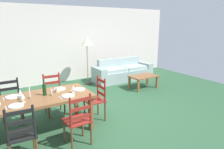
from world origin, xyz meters
TOP-DOWN VIEW (x-y plane):
  - ground_plane at (0.00, 0.00)m, footprint 9.60×9.60m
  - wall_far at (0.00, 3.30)m, footprint 9.60×0.16m
  - dining_table at (-1.49, -0.11)m, footprint 1.90×0.96m
  - dining_chair_near_left at (-1.96, -0.85)m, footprint 0.45×0.43m
  - dining_chair_near_right at (-1.05, -0.86)m, footprint 0.43×0.41m
  - dining_chair_far_left at (-1.93, 0.68)m, footprint 0.42×0.40m
  - dining_chair_far_right at (-1.03, 0.67)m, footprint 0.44×0.42m
  - dining_chair_head_east at (-0.31, -0.12)m, footprint 0.42×0.44m
  - dinner_plate_near_left at (-1.94, -0.36)m, footprint 0.24×0.24m
  - fork_near_left at (-2.09, -0.36)m, footprint 0.02×0.17m
  - dinner_plate_near_right at (-1.04, -0.36)m, footprint 0.24×0.24m
  - fork_near_right at (-1.19, -0.36)m, footprint 0.03×0.17m
  - dinner_plate_far_left at (-1.94, 0.14)m, footprint 0.24×0.24m
  - fork_far_left at (-2.09, 0.14)m, footprint 0.03×0.17m
  - dinner_plate_far_right at (-1.04, 0.14)m, footprint 0.24×0.24m
  - fork_far_right at (-1.19, 0.14)m, footprint 0.02×0.17m
  - dinner_plate_head_east at (-0.71, -0.11)m, footprint 0.24×0.24m
  - fork_head_east at (-0.86, -0.11)m, footprint 0.02×0.17m
  - wine_bottle at (-1.40, -0.07)m, footprint 0.07×0.07m
  - wine_glass_near_left at (-1.80, -0.24)m, footprint 0.06×0.06m
  - wine_glass_near_right at (-0.88, -0.23)m, footprint 0.06×0.06m
  - wine_glass_far_left at (-1.81, 0.03)m, footprint 0.06×0.06m
  - coffee_cup_primary at (-1.14, -0.01)m, footprint 0.07×0.07m
  - coffee_cup_secondary at (-1.81, -0.09)m, footprint 0.07×0.07m
  - candle_tall at (-1.67, -0.09)m, footprint 0.05×0.05m
  - candle_short at (-1.29, -0.15)m, footprint 0.05×0.05m
  - couch at (2.05, 2.28)m, footprint 2.29×0.84m
  - coffee_table at (2.06, 1.06)m, footprint 0.90×0.56m
  - standing_lamp at (0.70, 2.46)m, footprint 0.40×0.40m

SIDE VIEW (x-z plane):
  - ground_plane at x=0.00m, z-range -0.02..0.00m
  - couch at x=2.05m, z-range -0.11..0.69m
  - coffee_table at x=2.06m, z-range 0.15..0.57m
  - dining_chair_near_left at x=-1.96m, z-range 0.00..0.96m
  - dining_chair_near_right at x=-1.05m, z-range 0.00..0.96m
  - dining_chair_far_left at x=-1.93m, z-range 0.00..0.96m
  - dining_chair_far_right at x=-1.03m, z-range 0.00..0.96m
  - dining_chair_head_east at x=-0.31m, z-range 0.00..0.96m
  - dining_table at x=-1.49m, z-range 0.29..1.04m
  - fork_near_left at x=-2.09m, z-range 0.75..0.76m
  - fork_near_right at x=-1.19m, z-range 0.75..0.76m
  - fork_far_left at x=-2.09m, z-range 0.75..0.76m
  - fork_far_right at x=-1.19m, z-range 0.75..0.76m
  - fork_head_east at x=-0.86m, z-range 0.75..0.76m
  - dinner_plate_near_left at x=-1.94m, z-range 0.75..0.77m
  - dinner_plate_near_right at x=-1.04m, z-range 0.75..0.77m
  - dinner_plate_far_left at x=-1.94m, z-range 0.75..0.77m
  - dinner_plate_far_right at x=-1.04m, z-range 0.75..0.77m
  - dinner_plate_head_east at x=-0.71m, z-range 0.75..0.77m
  - candle_short at x=-1.29m, z-range 0.72..0.86m
  - coffee_cup_primary at x=-1.14m, z-range 0.75..0.84m
  - coffee_cup_secondary at x=-1.81m, z-range 0.75..0.84m
  - candle_tall at x=-1.67m, z-range 0.70..0.94m
  - wine_glass_near_left at x=-1.80m, z-range 0.78..0.94m
  - wine_glass_near_right at x=-0.88m, z-range 0.78..0.94m
  - wine_glass_far_left at x=-1.81m, z-range 0.78..0.94m
  - wine_bottle at x=-1.40m, z-range 0.71..1.03m
  - wall_far at x=0.00m, z-range 0.00..2.70m
  - standing_lamp at x=0.70m, z-range 0.59..2.23m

